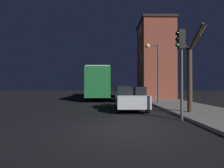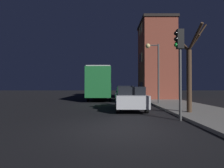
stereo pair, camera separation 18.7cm
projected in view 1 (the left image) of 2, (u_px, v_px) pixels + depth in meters
The scene contains 9 objects.
ground_plane at pixel (124, 129), 6.41m from camera, with size 120.00×120.00×0.00m, color black.
brick_building at pixel (155, 60), 21.76m from camera, with size 3.98×5.14×9.47m.
streetlamp at pixel (154, 62), 14.93m from camera, with size 1.17×0.40×5.10m.
traffic_light at pixel (181, 55), 8.11m from camera, with size 0.43×0.24×4.22m.
bare_tree at pixel (190, 71), 9.79m from camera, with size 1.51×1.96×4.81m.
bus at pixel (100, 82), 21.49m from camera, with size 2.51×10.08×3.63m.
car_near_lane at pixel (130, 98), 11.59m from camera, with size 1.88×4.22×1.55m.
car_mid_lane at pixel (124, 93), 18.61m from camera, with size 1.83×4.31×1.63m.
car_far_lane at pixel (121, 91), 27.35m from camera, with size 1.90×3.85×1.50m.
Camera 1 is at (-0.53, -6.42, 1.58)m, focal length 28.00 mm.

